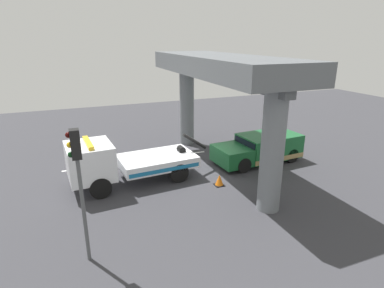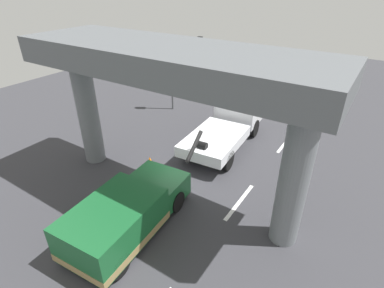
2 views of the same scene
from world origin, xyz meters
name	(u,v)px [view 1 (image 1 of 2)]	position (x,y,z in m)	size (l,w,h in m)	color
ground_plane	(203,171)	(0.00, 0.00, -0.05)	(60.00, 40.00, 0.10)	#38383D
lane_stripe_west	(265,143)	(-6.00, -2.74, 0.00)	(2.60, 0.16, 0.01)	silver
lane_stripe_mid	(185,154)	(0.00, -2.74, 0.00)	(2.60, 0.16, 0.01)	silver
lane_stripe_east	(86,168)	(6.00, -2.74, 0.00)	(2.60, 0.16, 0.01)	silver
tow_truck_white	(120,162)	(4.50, 0.06, 1.20)	(7.32, 2.81, 2.46)	white
towed_van_green	(261,149)	(-3.73, -0.01, 0.78)	(5.34, 2.54, 1.58)	#195B2D
overpass_structure	(220,77)	(-0.92, 0.00, 5.08)	(3.60, 11.69, 6.15)	slate
traffic_light_near	(78,169)	(6.52, 5.43, 3.26)	(0.39, 0.32, 4.48)	#515456
traffic_cone_orange	(219,180)	(0.00, 2.04, 0.27)	(0.47, 0.47, 0.56)	orange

